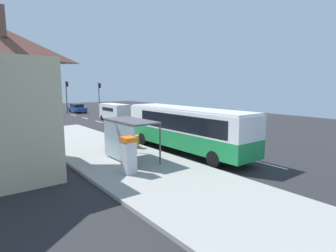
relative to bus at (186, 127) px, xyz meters
The scene contains 22 objects.
ground_plane 14.70m from the bus, 83.26° to the left, with size 56.00×92.00×0.04m, color #262628.
sidewalk_platform 5.59m from the bus, 152.07° to the left, with size 6.20×30.00×0.18m, color #999993.
lane_stripe_seg_0 6.14m from the bus, 70.42° to the right, with size 0.16×2.20×0.01m, color silver.
lane_stripe_seg_1 2.74m from the bus, 14.71° to the right, with size 0.16×2.20×0.01m, color silver.
lane_stripe_seg_2 5.23m from the bus, 66.37° to the left, with size 0.16×2.20×0.01m, color silver.
lane_stripe_seg_3 9.86m from the bus, 78.31° to the left, with size 0.16×2.20×0.01m, color silver.
lane_stripe_seg_4 14.73m from the bus, 82.29° to the left, with size 0.16×2.20×0.01m, color silver.
lane_stripe_seg_5 19.67m from the bus, 84.25° to the left, with size 0.16×2.20×0.01m, color silver.
lane_stripe_seg_6 24.63m from the bus, 85.42° to the left, with size 0.16×2.20×0.01m, color silver.
lane_stripe_seg_7 29.61m from the bus, 86.19° to the left, with size 0.16×2.20×0.01m, color silver.
bus is the anchor object (origin of this frame).
white_van 19.25m from the bus, 78.27° to the left, with size 2.07×5.22×2.30m.
sedan_near 33.65m from the bus, 83.15° to the left, with size 1.95×4.45×1.52m.
ticket_machine 6.21m from the bus, 160.39° to the right, with size 0.66×0.76×1.94m.
recycling_bin_orange 3.91m from the bus, 131.97° to the left, with size 0.52×0.52×0.95m, color orange.
recycling_bin_green 4.43m from the bus, 125.67° to the left, with size 0.52×0.52×0.95m, color green.
recycling_bin_blue 5.00m from the bus, 120.85° to the left, with size 0.52×0.52×0.95m, color blue.
recycling_bin_yellow 5.59m from the bus, 117.08° to the left, with size 0.52×0.52×0.95m, color yellow.
traffic_light_near_side 31.88m from the bus, 76.92° to the left, with size 0.49×0.28×5.22m.
traffic_light_far_side 31.89m from the bus, 92.50° to the left, with size 0.49×0.28×5.13m.
traffic_light_median 32.73m from the bus, 86.30° to the left, with size 0.49×0.28×5.47m.
bus_shelter 4.71m from the bus, behind, with size 1.80×4.00×2.50m.
Camera 1 is at (-14.39, -14.78, 4.78)m, focal length 29.08 mm.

